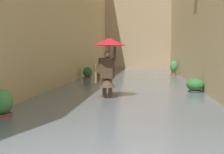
{
  "coord_description": "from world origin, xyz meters",
  "views": [
    {
      "loc": [
        -0.71,
        2.53,
        1.58
      ],
      "look_at": [
        0.17,
        -4.91,
        0.93
      ],
      "focal_mm": 46.2,
      "sensor_mm": 36.0,
      "label": 1
    }
  ],
  "objects_px": {
    "potted_plant_far_right": "(87,74)",
    "potted_plant_mid_right": "(1,107)",
    "potted_plant_near_left": "(195,87)",
    "person_wading": "(108,57)",
    "potted_plant_far_left": "(174,68)"
  },
  "relations": [
    {
      "from": "potted_plant_far_left",
      "to": "potted_plant_near_left",
      "type": "bearing_deg",
      "value": 90.19
    },
    {
      "from": "person_wading",
      "to": "potted_plant_mid_right",
      "type": "distance_m",
      "value": 3.5
    },
    {
      "from": "potted_plant_near_left",
      "to": "potted_plant_mid_right",
      "type": "xyz_separation_m",
      "value": [
        4.69,
        4.33,
        0.03
      ]
    },
    {
      "from": "potted_plant_far_left",
      "to": "potted_plant_far_right",
      "type": "bearing_deg",
      "value": 34.39
    },
    {
      "from": "person_wading",
      "to": "potted_plant_mid_right",
      "type": "bearing_deg",
      "value": 55.23
    },
    {
      "from": "person_wading",
      "to": "potted_plant_near_left",
      "type": "xyz_separation_m",
      "value": [
        -2.78,
        -1.58,
        -1.04
      ]
    },
    {
      "from": "potted_plant_far_right",
      "to": "potted_plant_near_left",
      "type": "distance_m",
      "value": 6.34
    },
    {
      "from": "potted_plant_far_left",
      "to": "potted_plant_mid_right",
      "type": "height_order",
      "value": "potted_plant_far_left"
    },
    {
      "from": "potted_plant_far_right",
      "to": "potted_plant_near_left",
      "type": "height_order",
      "value": "potted_plant_far_right"
    },
    {
      "from": "potted_plant_far_right",
      "to": "potted_plant_mid_right",
      "type": "xyz_separation_m",
      "value": [
        0.06,
        8.65,
        -0.02
      ]
    },
    {
      "from": "potted_plant_far_left",
      "to": "potted_plant_far_right",
      "type": "height_order",
      "value": "potted_plant_far_left"
    },
    {
      "from": "potted_plant_far_left",
      "to": "potted_plant_mid_right",
      "type": "bearing_deg",
      "value": 68.43
    },
    {
      "from": "person_wading",
      "to": "potted_plant_far_right",
      "type": "distance_m",
      "value": 6.27
    },
    {
      "from": "potted_plant_near_left",
      "to": "potted_plant_far_left",
      "type": "bearing_deg",
      "value": -89.81
    },
    {
      "from": "potted_plant_far_left",
      "to": "potted_plant_near_left",
      "type": "xyz_separation_m",
      "value": [
        -0.02,
        7.47,
        -0.21
      ]
    }
  ]
}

